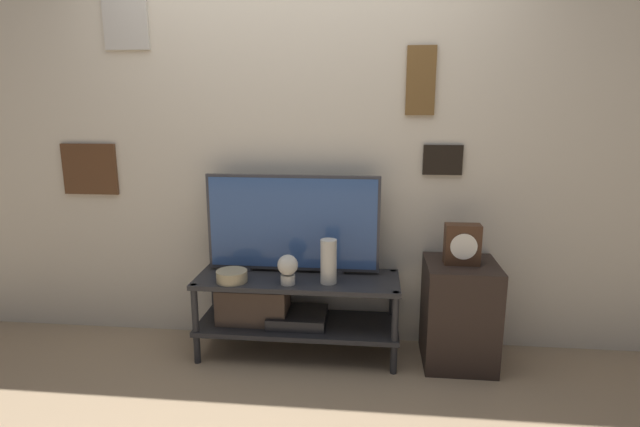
{
  "coord_description": "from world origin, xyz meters",
  "views": [
    {
      "loc": [
        0.44,
        -2.64,
        1.56
      ],
      "look_at": [
        0.14,
        0.26,
        0.92
      ],
      "focal_mm": 28.0,
      "sensor_mm": 36.0,
      "label": 1
    }
  ],
  "objects_px": {
    "vase_wide_bowl": "(232,276)",
    "mantel_clock": "(462,244)",
    "decorative_bust": "(288,268)",
    "vase_tall_ceramic": "(329,261)",
    "television": "(293,223)"
  },
  "relations": [
    {
      "from": "decorative_bust",
      "to": "vase_wide_bowl",
      "type": "bearing_deg",
      "value": 178.95
    },
    {
      "from": "decorative_bust",
      "to": "mantel_clock",
      "type": "distance_m",
      "value": 1.04
    },
    {
      "from": "decorative_bust",
      "to": "mantel_clock",
      "type": "bearing_deg",
      "value": 6.09
    },
    {
      "from": "vase_wide_bowl",
      "to": "mantel_clock",
      "type": "distance_m",
      "value": 1.38
    },
    {
      "from": "television",
      "to": "decorative_bust",
      "type": "distance_m",
      "value": 0.31
    },
    {
      "from": "television",
      "to": "vase_wide_bowl",
      "type": "distance_m",
      "value": 0.49
    },
    {
      "from": "vase_tall_ceramic",
      "to": "mantel_clock",
      "type": "relative_size",
      "value": 1.12
    },
    {
      "from": "vase_tall_ceramic",
      "to": "decorative_bust",
      "type": "height_order",
      "value": "vase_tall_ceramic"
    },
    {
      "from": "vase_wide_bowl",
      "to": "decorative_bust",
      "type": "bearing_deg",
      "value": -1.05
    },
    {
      "from": "vase_tall_ceramic",
      "to": "mantel_clock",
      "type": "bearing_deg",
      "value": 4.71
    },
    {
      "from": "television",
      "to": "vase_wide_bowl",
      "type": "height_order",
      "value": "television"
    },
    {
      "from": "mantel_clock",
      "to": "decorative_bust",
      "type": "bearing_deg",
      "value": -173.91
    },
    {
      "from": "vase_wide_bowl",
      "to": "vase_tall_ceramic",
      "type": "bearing_deg",
      "value": 3.77
    },
    {
      "from": "television",
      "to": "decorative_bust",
      "type": "bearing_deg",
      "value": -89.62
    },
    {
      "from": "decorative_bust",
      "to": "mantel_clock",
      "type": "xyz_separation_m",
      "value": [
        1.02,
        0.11,
        0.14
      ]
    }
  ]
}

